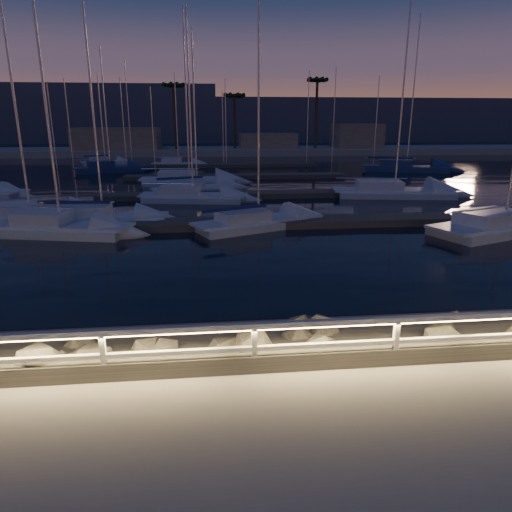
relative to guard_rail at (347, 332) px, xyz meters
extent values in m
plane|color=#9E9A8F|center=(0.07, 0.00, -0.77)|extent=(400.00, 400.00, 0.00)
cube|color=#9E9A8F|center=(0.07, -2.50, -0.87)|extent=(240.00, 5.00, 0.20)
cube|color=#5E5B51|center=(0.07, 1.50, -1.07)|extent=(240.00, 3.45, 1.29)
plane|color=black|center=(0.07, 80.00, -1.37)|extent=(320.00, 320.00, 0.00)
plane|color=black|center=(0.07, 0.00, -1.97)|extent=(400.00, 400.00, 0.00)
cube|color=white|center=(-4.93, 0.00, -0.27)|extent=(0.11, 0.11, 1.00)
cube|color=white|center=(-1.93, 0.00, -0.27)|extent=(0.11, 0.11, 1.00)
cube|color=white|center=(1.07, 0.00, -0.27)|extent=(0.11, 0.11, 1.00)
cube|color=white|center=(0.07, 0.00, 0.23)|extent=(44.00, 0.12, 0.12)
cube|color=white|center=(0.07, 0.00, -0.27)|extent=(44.00, 0.09, 0.09)
cube|color=#EEBF6B|center=(0.07, -0.02, 0.15)|extent=(44.00, 0.04, 0.03)
sphere|color=#5E5B51|center=(-0.12, 1.34, -0.96)|extent=(0.73, 0.73, 0.73)
sphere|color=#5E5B51|center=(1.44, 0.30, -0.74)|extent=(0.81, 0.81, 0.81)
sphere|color=#5E5B51|center=(-2.53, 2.43, -1.19)|extent=(0.79, 0.79, 0.79)
cube|color=#5F584F|center=(0.07, 16.00, -1.17)|extent=(22.00, 2.00, 0.40)
cube|color=#5F584F|center=(0.07, 26.00, -1.17)|extent=(22.00, 2.00, 0.40)
cube|color=#5F584F|center=(0.07, 38.00, -1.17)|extent=(22.00, 2.00, 0.40)
cube|color=#5F584F|center=(0.07, 50.00, -1.17)|extent=(22.00, 2.00, 0.40)
cube|color=#9E9A8F|center=(0.07, 74.00, -0.97)|extent=(160.00, 14.00, 1.20)
cube|color=gray|center=(-17.93, 74.00, 1.03)|extent=(14.00, 8.00, 4.00)
cube|color=gray|center=(8.07, 75.00, 0.53)|extent=(10.00, 6.00, 3.00)
cube|color=gray|center=(24.07, 74.00, 1.33)|extent=(8.00, 7.00, 4.60)
cylinder|color=#483921|center=(-7.93, 72.00, 4.88)|extent=(0.44, 0.44, 10.50)
cylinder|color=#483921|center=(2.07, 73.00, 4.13)|extent=(0.44, 0.44, 9.00)
cylinder|color=#483921|center=(16.07, 72.00, 5.38)|extent=(0.44, 0.44, 11.50)
cube|color=#3B455B|center=(0.07, 130.00, 3.23)|extent=(220.00, 30.00, 14.00)
cube|color=#3B455B|center=(-59.93, 140.00, 5.23)|extent=(120.00, 25.00, 18.00)
cube|color=silver|center=(-10.23, 15.03, -1.22)|extent=(6.97, 3.63, 0.56)
cube|color=silver|center=(-10.23, 15.03, -0.87)|extent=(7.43, 3.43, 0.15)
cube|color=silver|center=(-11.13, 15.23, -0.51)|extent=(2.89, 2.19, 0.67)
cylinder|color=silver|center=(-10.23, 15.03, 5.00)|extent=(0.12, 0.12, 11.53)
cylinder|color=silver|center=(-11.58, 15.33, 0.01)|extent=(4.06, 1.00, 0.08)
cube|color=silver|center=(-8.65, 17.43, -1.22)|extent=(6.60, 2.56, 0.51)
cube|color=silver|center=(-8.65, 17.43, -0.90)|extent=(7.12, 2.28, 0.14)
cube|color=silver|center=(-9.55, 17.49, -0.58)|extent=(2.62, 1.78, 0.60)
cylinder|color=silver|center=(-8.65, 17.43, 4.81)|extent=(0.11, 0.11, 11.25)
cylinder|color=silver|center=(-10.00, 17.52, -0.12)|extent=(4.05, 0.33, 0.07)
cube|color=silver|center=(-0.13, 15.60, -1.22)|extent=(7.05, 4.78, 0.48)
cube|color=silver|center=(-0.13, 15.60, -0.92)|extent=(7.42, 4.70, 0.13)
cube|color=silver|center=(-0.98, 15.22, -0.61)|extent=(3.07, 2.60, 0.57)
cylinder|color=silver|center=(-0.13, 15.60, 5.00)|extent=(0.11, 0.11, 11.66)
cylinder|color=silver|center=(-1.40, 15.03, -0.17)|extent=(3.86, 1.77, 0.07)
cube|color=silver|center=(12.54, 13.44, -1.22)|extent=(8.75, 5.55, 0.56)
cube|color=silver|center=(12.54, 13.44, -0.87)|extent=(9.25, 5.41, 0.15)
cube|color=silver|center=(11.47, 13.03, -0.52)|extent=(3.76, 3.09, 0.66)
cylinder|color=silver|center=(10.93, 12.82, -0.01)|extent=(4.88, 1.93, 0.08)
cube|color=silver|center=(-12.77, 18.12, -1.22)|extent=(7.73, 5.07, 0.57)
cube|color=silver|center=(-12.77, 18.12, -0.86)|extent=(8.15, 4.97, 0.16)
cube|color=silver|center=(-13.71, 17.73, -0.50)|extent=(3.34, 2.79, 0.68)
cylinder|color=silver|center=(-12.77, 18.12, 5.62)|extent=(0.12, 0.12, 12.76)
cube|color=silver|center=(-3.85, 24.51, -1.22)|extent=(7.35, 3.55, 0.51)
cube|color=silver|center=(-3.85, 24.51, -0.90)|extent=(7.87, 3.31, 0.14)
cube|color=silver|center=(-4.81, 24.69, -0.58)|extent=(3.01, 2.22, 0.60)
cylinder|color=silver|center=(-3.85, 24.51, 5.31)|extent=(0.11, 0.11, 12.24)
cylinder|color=silver|center=(-5.30, 24.77, -0.12)|extent=(4.35, 0.85, 0.07)
cube|color=silver|center=(11.37, 25.07, -1.22)|extent=(8.89, 4.17, 0.57)
cube|color=silver|center=(11.37, 25.07, -0.86)|extent=(9.53, 3.86, 0.16)
cube|color=silver|center=(10.20, 25.26, -0.50)|extent=(3.62, 2.64, 0.68)
cylinder|color=silver|center=(11.37, 25.07, 6.66)|extent=(0.12, 0.12, 14.84)
cylinder|color=silver|center=(9.61, 25.36, 0.03)|extent=(5.29, 0.93, 0.08)
cube|color=navy|center=(-13.71, 45.33, -1.22)|extent=(7.59, 4.86, 0.61)
cube|color=navy|center=(-13.71, 45.33, -0.83)|extent=(8.02, 4.74, 0.17)
cube|color=navy|center=(-14.64, 44.97, -0.45)|extent=(3.27, 2.70, 0.72)
cylinder|color=silver|center=(-13.71, 45.33, 5.53)|extent=(0.13, 0.13, 12.52)
cylinder|color=silver|center=(-15.11, 44.79, 0.11)|extent=(4.23, 1.72, 0.09)
cube|color=silver|center=(-3.64, 28.52, -1.22)|extent=(7.00, 4.38, 0.52)
cube|color=silver|center=(-3.64, 28.52, -0.89)|extent=(7.41, 4.26, 0.14)
cube|color=silver|center=(-4.51, 28.20, -0.56)|extent=(3.00, 2.45, 0.61)
cylinder|color=silver|center=(-3.64, 28.52, 4.97)|extent=(0.11, 0.11, 11.54)
cylinder|color=silver|center=(-4.94, 28.04, -0.09)|extent=(3.92, 1.51, 0.08)
cube|color=silver|center=(-4.43, 33.85, -1.22)|extent=(8.32, 3.13, 0.59)
cube|color=silver|center=(-4.43, 33.85, -0.85)|extent=(8.99, 2.75, 0.16)
cube|color=silver|center=(-5.57, 33.90, -0.47)|extent=(3.28, 2.20, 0.70)
cylinder|color=silver|center=(-4.43, 33.85, 6.38)|extent=(0.13, 0.13, 14.23)
cylinder|color=silver|center=(-6.14, 33.93, 0.06)|extent=(5.12, 0.34, 0.09)
cube|color=navy|center=(20.07, 42.80, -1.22)|extent=(9.61, 6.10, 0.61)
cube|color=navy|center=(20.07, 42.80, -0.83)|extent=(10.16, 5.95, 0.17)
cube|color=navy|center=(18.88, 43.25, -0.45)|extent=(4.13, 3.40, 0.72)
cylinder|color=silver|center=(20.07, 42.80, 7.20)|extent=(0.13, 0.13, 15.85)
cylinder|color=silver|center=(18.29, 43.48, 0.11)|extent=(5.36, 2.12, 0.09)
cube|color=silver|center=(-16.25, 55.00, -1.22)|extent=(5.89, 4.02, 0.48)
cube|color=silver|center=(-16.25, 55.00, -0.92)|extent=(6.20, 3.95, 0.13)
cube|color=silver|center=(-16.96, 54.68, -0.62)|extent=(2.57, 2.18, 0.56)
cylinder|color=silver|center=(-16.25, 55.00, 4.04)|extent=(0.10, 0.10, 9.75)
cylinder|color=silver|center=(-17.31, 54.52, -0.18)|extent=(3.23, 1.51, 0.07)
cube|color=silver|center=(-6.39, 50.92, -1.22)|extent=(6.29, 2.71, 0.48)
cube|color=silver|center=(-6.39, 50.92, -0.92)|extent=(6.76, 2.46, 0.13)
cube|color=silver|center=(-7.24, 51.02, -0.62)|extent=(2.53, 1.78, 0.56)
cylinder|color=silver|center=(-6.39, 50.92, 4.46)|extent=(0.10, 0.10, 10.59)
cylinder|color=silver|center=(-7.66, 51.07, -0.19)|extent=(3.80, 0.50, 0.07)
camera|label=1|loc=(-2.77, -8.35, 4.18)|focal=32.00mm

